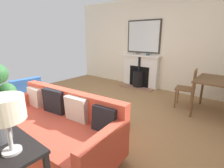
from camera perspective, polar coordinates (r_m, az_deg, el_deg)
The scene contains 12 objects.
ground_plane at distance 3.51m, azimuth -8.52°, elevation -11.47°, with size 5.63×5.83×0.01m, color olive.
wall_left at distance 5.43m, azimuth 13.61°, elevation 12.92°, with size 0.12×5.83×2.71m, color silver.
fireplace at distance 5.51m, azimuth 9.44°, elevation 3.64°, with size 0.52×1.25×1.03m.
mirror_over_mantel at distance 5.48m, azimuth 10.56°, elevation 15.45°, with size 0.04×1.11×0.98m.
mantel_bowl_near at distance 5.53m, azimuth 7.86°, elevation 10.14°, with size 0.16×0.16×0.05m.
mantel_bowl_far at distance 5.32m, azimuth 11.94°, elevation 9.76°, with size 0.12×0.12×0.06m.
sofa at distance 2.57m, azimuth -18.82°, elevation -13.90°, with size 1.07×2.03×0.83m.
ottoman at distance 3.18m, azimuth -4.34°, elevation -9.55°, with size 0.62×0.77×0.38m.
armchair_accent at distance 4.17m, azimuth -27.43°, elevation -2.24°, with size 0.74×0.66×0.75m.
table_lamp_far_end at distance 1.45m, azimuth -32.52°, elevation -7.49°, with size 0.28×0.28×0.45m.
dining_table at distance 4.02m, azimuth 32.64°, elevation -0.21°, with size 0.98×0.86×0.76m.
dining_chair_near_fireplace at distance 4.15m, azimuth 24.71°, elevation -0.53°, with size 0.45×0.45×0.90m.
Camera 1 is at (2.09, 2.32, 1.60)m, focal length 27.10 mm.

